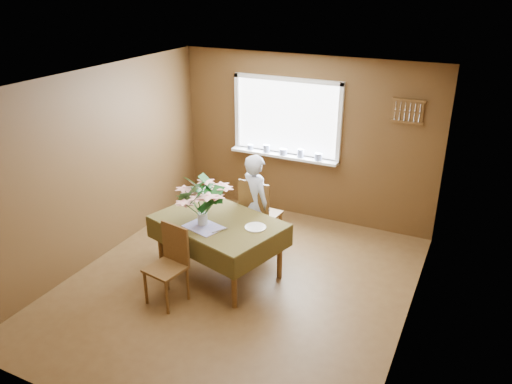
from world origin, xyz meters
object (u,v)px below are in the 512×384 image
at_px(chair_near, 170,261).
at_px(seated_woman, 256,205).
at_px(dining_table, 218,227).
at_px(chair_far, 258,213).
at_px(flower_bouquet, 202,199).

distance_m(chair_near, seated_woman, 1.48).
distance_m(dining_table, chair_near, 0.78).
xyz_separation_m(chair_near, seated_woman, (0.41, 1.41, 0.20)).
height_order(chair_far, seated_woman, seated_woman).
height_order(dining_table, chair_far, chair_far).
bearing_deg(dining_table, chair_far, 90.64).
distance_m(dining_table, chair_far, 0.77).
xyz_separation_m(seated_woman, flower_bouquet, (-0.30, -0.85, 0.38)).
bearing_deg(flower_bouquet, chair_far, 71.19).
distance_m(chair_near, flower_bouquet, 0.81).
relative_size(chair_far, seated_woman, 0.75).
xyz_separation_m(chair_far, seated_woman, (-0.01, -0.06, 0.14)).
bearing_deg(seated_woman, chair_far, -68.76).
xyz_separation_m(dining_table, flower_bouquet, (-0.11, -0.17, 0.43)).
relative_size(chair_far, flower_bouquet, 1.74).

